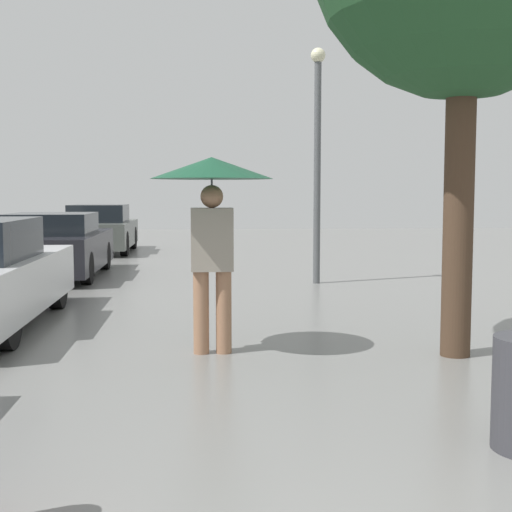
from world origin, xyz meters
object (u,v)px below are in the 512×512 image
Objects in this scene: pedestrian at (212,193)px; parked_car_third at (54,247)px; parked_car_farthest at (100,230)px; street_lamp at (317,147)px.

parked_car_third is at bearing 113.13° from pedestrian.
pedestrian reaches higher than parked_car_farthest.
pedestrian is 5.74m from street_lamp.
parked_car_third is 5.51m from parked_car_farthest.
parked_car_farthest is 0.94× the size of street_lamp.
pedestrian is 0.48× the size of street_lamp.
pedestrian is 0.51× the size of parked_car_farthest.
pedestrian reaches higher than parked_car_third.
pedestrian is at bearing -77.32° from parked_car_farthest.
pedestrian is at bearing -109.92° from street_lamp.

